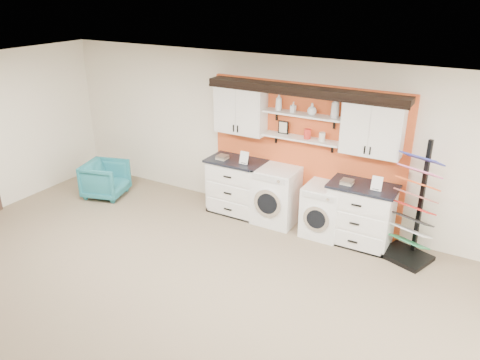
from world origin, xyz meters
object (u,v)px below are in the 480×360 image
Objects in this scene: armchair at (106,179)px; dryer at (324,210)px; base_cabinet_right at (361,214)px; base_cabinet_left at (237,186)px; washer at (276,195)px; sample_rack at (412,224)px.

dryer is at bearing -97.00° from armchair.
base_cabinet_right is at bearing 0.32° from dryer.
washer is at bearing -0.24° from base_cabinet_left.
dryer is 0.47× the size of sample_rack.
base_cabinet_left is 3.04m from sample_rack.
dryer is 4.27m from armchair.
washer is (0.79, -0.00, -0.00)m from base_cabinet_left.
base_cabinet_left reaches higher than dryer.
washer is 3.42m from armchair.
sample_rack reaches higher than armchair.
sample_rack reaches higher than dryer.
sample_rack is at bearing -1.27° from base_cabinet_left.
armchair is at bearing -153.81° from sample_rack.
dryer reaches higher than armchair.
armchair is (-4.21, -0.67, -0.09)m from dryer.
sample_rack is (0.78, -0.07, 0.06)m from base_cabinet_right.
dryer is 1.14× the size of armchair.
base_cabinet_right is at bearing -164.96° from sample_rack.
base_cabinet_left is 1.03× the size of washer.
base_cabinet_left is at bearing -91.24° from armchair.
sample_rack is at bearing -1.63° from washer.
dryer is at bearing -0.12° from base_cabinet_left.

